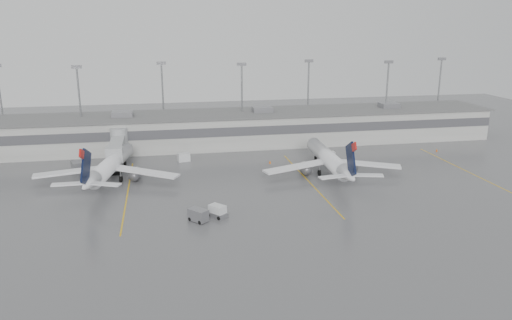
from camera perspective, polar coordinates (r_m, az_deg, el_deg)
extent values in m
plane|color=#535356|center=(74.00, -1.70, -8.92)|extent=(260.00, 260.00, 0.00)
cube|color=#A1A19C|center=(127.78, -5.89, 3.43)|extent=(150.00, 16.00, 8.00)
cube|color=#47474C|center=(119.73, -5.56, 3.11)|extent=(150.00, 0.15, 2.20)
cube|color=#606060|center=(127.00, -5.94, 5.22)|extent=(152.00, 17.00, 0.30)
cube|color=slate|center=(140.18, 14.97, 6.06)|extent=(5.00, 4.00, 1.30)
cylinder|color=gray|center=(141.22, -27.07, 5.45)|extent=(0.44, 0.44, 20.00)
cylinder|color=gray|center=(129.66, -19.43, 5.50)|extent=(0.44, 0.44, 20.00)
cube|color=slate|center=(128.43, -19.84, 9.98)|extent=(2.40, 0.50, 0.80)
cylinder|color=gray|center=(135.60, -10.56, 6.53)|extent=(0.44, 0.44, 20.00)
cube|color=slate|center=(134.43, -10.78, 10.83)|extent=(2.40, 0.50, 0.80)
cylinder|color=gray|center=(129.83, -1.62, 6.39)|extent=(0.44, 0.44, 20.00)
cube|color=slate|center=(128.61, -1.65, 10.88)|extent=(2.40, 0.50, 0.80)
cylinder|color=gray|center=(141.54, 5.96, 7.08)|extent=(0.44, 0.44, 20.00)
cube|color=slate|center=(140.41, 6.08, 11.20)|extent=(2.40, 0.50, 0.80)
cylinder|color=gray|center=(141.78, 14.66, 6.67)|extent=(0.44, 0.44, 20.00)
cube|color=slate|center=(140.65, 14.95, 10.78)|extent=(2.40, 0.50, 0.80)
cylinder|color=gray|center=(157.72, 20.13, 7.09)|extent=(0.44, 0.44, 20.00)
cube|color=slate|center=(156.71, 20.48, 10.77)|extent=(2.40, 0.50, 0.80)
cylinder|color=gray|center=(120.06, -15.33, 1.92)|extent=(4.00, 4.00, 7.00)
cube|color=gray|center=(113.57, -15.58, 1.55)|extent=(2.80, 13.00, 2.60)
cube|color=gray|center=(106.32, -15.87, 0.60)|extent=(3.40, 2.40, 3.00)
cylinder|color=gray|center=(107.08, -15.76, -0.90)|extent=(0.70, 0.70, 2.80)
cube|color=black|center=(107.37, -15.72, -1.44)|extent=(2.20, 1.20, 0.70)
cube|color=#E1A80D|center=(95.82, -14.46, -3.61)|extent=(0.25, 40.00, 0.01)
cube|color=#E1A80D|center=(99.60, 6.06, -2.46)|extent=(0.25, 40.00, 0.01)
cube|color=#E1A80D|center=(114.49, 23.08, -1.25)|extent=(0.25, 40.00, 0.01)
cylinder|color=white|center=(104.08, -16.15, -0.39)|extent=(7.63, 23.37, 3.16)
cone|color=white|center=(116.24, -14.38, 1.38)|extent=(3.68, 3.51, 3.16)
cone|color=white|center=(91.19, -18.60, -2.55)|extent=(4.13, 5.79, 3.16)
cube|color=white|center=(103.99, -20.47, -1.27)|extent=(13.94, 4.34, 0.37)
cube|color=white|center=(99.70, -12.51, -1.34)|extent=(13.30, 9.09, 0.37)
cube|color=black|center=(89.85, -18.87, -0.80)|extent=(1.47, 5.89, 6.90)
cube|color=#AB100D|center=(87.91, -19.31, 0.66)|extent=(0.73, 2.15, 2.00)
cylinder|color=black|center=(113.57, -14.74, -0.38)|extent=(0.55, 1.00, 0.95)
cylinder|color=black|center=(103.52, -17.54, -2.08)|extent=(0.69, 1.23, 1.16)
cylinder|color=black|center=(102.25, -15.18, -2.11)|extent=(0.69, 1.23, 1.16)
cylinder|color=white|center=(105.41, 8.18, 0.29)|extent=(4.34, 23.52, 3.19)
cone|color=white|center=(117.72, 6.42, 1.96)|extent=(3.33, 3.13, 3.19)
cone|color=white|center=(92.35, 10.59, -1.75)|extent=(3.45, 5.47, 3.19)
cube|color=white|center=(101.05, 4.56, -0.77)|extent=(14.06, 6.28, 0.37)
cube|color=white|center=(105.22, 12.50, -0.44)|extent=(13.90, 7.50, 0.37)
cube|color=black|center=(91.01, 10.79, 0.01)|extent=(0.61, 5.99, 6.95)
cube|color=#AB100D|center=(89.05, 11.16, 1.49)|extent=(0.42, 2.16, 2.02)
cylinder|color=black|center=(115.00, 6.82, 0.23)|extent=(0.42, 0.97, 0.96)
cylinder|color=black|center=(103.57, 7.26, -1.45)|extent=(0.54, 1.19, 1.17)
cylinder|color=black|center=(104.81, 9.61, -1.34)|extent=(0.54, 1.19, 1.17)
cube|color=silver|center=(81.45, -4.43, -5.84)|extent=(3.00, 3.11, 2.00)
cube|color=slate|center=(81.68, -4.42, -6.24)|extent=(3.46, 3.60, 0.78)
cylinder|color=black|center=(81.83, -5.42, -6.29)|extent=(0.59, 0.63, 0.62)
cylinder|color=black|center=(83.02, -4.56, -5.94)|extent=(0.59, 0.63, 0.62)
cylinder|color=black|center=(80.40, -4.27, -6.66)|extent=(0.59, 0.63, 0.62)
cylinder|color=black|center=(81.61, -3.42, -6.30)|extent=(0.59, 0.63, 0.62)
cube|color=slate|center=(80.06, -6.62, -6.25)|extent=(3.39, 3.53, 1.90)
cylinder|color=black|center=(80.59, -7.56, -6.71)|extent=(0.59, 0.63, 0.62)
cylinder|color=black|center=(80.12, -5.64, -6.78)|extent=(0.59, 0.63, 0.62)
cube|color=silver|center=(114.32, -8.27, 0.32)|extent=(2.96, 2.30, 1.87)
cube|color=silver|center=(116.92, 8.43, 0.58)|extent=(2.23, 1.51, 1.56)
cube|color=slate|center=(111.71, -19.73, -0.72)|extent=(3.19, 4.04, 2.21)
cone|color=#F76005|center=(107.75, -16.33, -1.43)|extent=(0.44, 0.44, 0.70)
cone|color=#F76005|center=(111.57, 1.61, -0.21)|extent=(0.44, 0.44, 0.70)
cone|color=#F76005|center=(129.51, 19.96, 1.07)|extent=(0.45, 0.45, 0.72)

